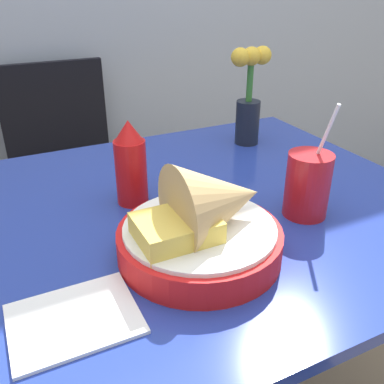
# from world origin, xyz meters

# --- Properties ---
(dining_table) EXTENTS (1.03, 0.90, 0.75)m
(dining_table) POSITION_xyz_m (0.00, 0.00, 0.65)
(dining_table) COLOR #233893
(dining_table) RESTS_ON ground_plane
(chair_far_window) EXTENTS (0.40, 0.40, 0.91)m
(chair_far_window) POSITION_xyz_m (-0.14, 0.88, 0.54)
(chair_far_window) COLOR black
(chair_far_window) RESTS_ON ground_plane
(food_basket) EXTENTS (0.29, 0.29, 0.18)m
(food_basket) POSITION_xyz_m (-0.08, -0.17, 0.82)
(food_basket) COLOR red
(food_basket) RESTS_ON dining_table
(ketchup_bottle) EXTENTS (0.07, 0.07, 0.18)m
(ketchup_bottle) POSITION_xyz_m (-0.13, 0.07, 0.84)
(ketchup_bottle) COLOR red
(ketchup_bottle) RESTS_ON dining_table
(drink_cup) EXTENTS (0.09, 0.09, 0.24)m
(drink_cup) POSITION_xyz_m (0.17, -0.14, 0.82)
(drink_cup) COLOR red
(drink_cup) RESTS_ON dining_table
(flower_vase) EXTENTS (0.12, 0.07, 0.27)m
(flower_vase) POSITION_xyz_m (0.29, 0.27, 0.89)
(flower_vase) COLOR black
(flower_vase) RESTS_ON dining_table
(napkin) EXTENTS (0.18, 0.14, 0.01)m
(napkin) POSITION_xyz_m (-0.32, -0.24, 0.76)
(napkin) COLOR white
(napkin) RESTS_ON dining_table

